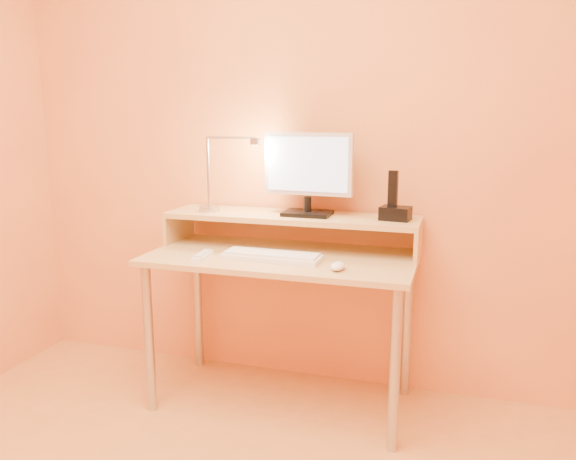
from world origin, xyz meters
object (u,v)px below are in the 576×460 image
(remote_control, at_px, (202,256))
(lamp_base, at_px, (209,209))
(monitor_panel, at_px, (308,164))
(keyboard, at_px, (272,257))
(phone_dock, at_px, (395,213))
(mouse, at_px, (338,266))

(remote_control, bearing_deg, lamp_base, 103.28)
(monitor_panel, distance_m, keyboard, 0.47)
(remote_control, bearing_deg, phone_dock, 16.37)
(mouse, bearing_deg, phone_dock, 61.42)
(phone_dock, bearing_deg, remote_control, -151.19)
(keyboard, xyz_separation_m, mouse, (0.31, -0.08, 0.01))
(lamp_base, bearing_deg, phone_dock, 1.93)
(phone_dock, height_order, mouse, phone_dock)
(keyboard, relative_size, mouse, 4.35)
(monitor_panel, height_order, lamp_base, monitor_panel)
(keyboard, xyz_separation_m, remote_control, (-0.30, -0.07, -0.00))
(phone_dock, distance_m, keyboard, 0.58)
(keyboard, relative_size, remote_control, 2.70)
(phone_dock, height_order, remote_control, phone_dock)
(monitor_panel, distance_m, lamp_base, 0.54)
(monitor_panel, relative_size, keyboard, 0.97)
(monitor_panel, height_order, mouse, monitor_panel)
(phone_dock, bearing_deg, lamp_base, -170.35)
(lamp_base, relative_size, phone_dock, 0.77)
(phone_dock, relative_size, keyboard, 0.30)
(lamp_base, height_order, keyboard, lamp_base)
(lamp_base, xyz_separation_m, phone_dock, (0.89, 0.03, 0.02))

